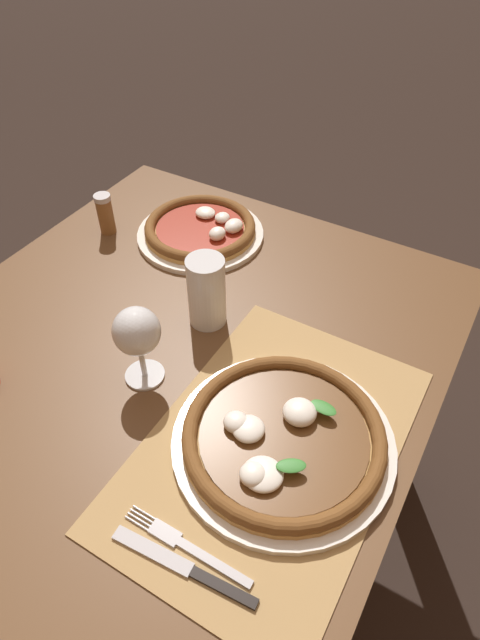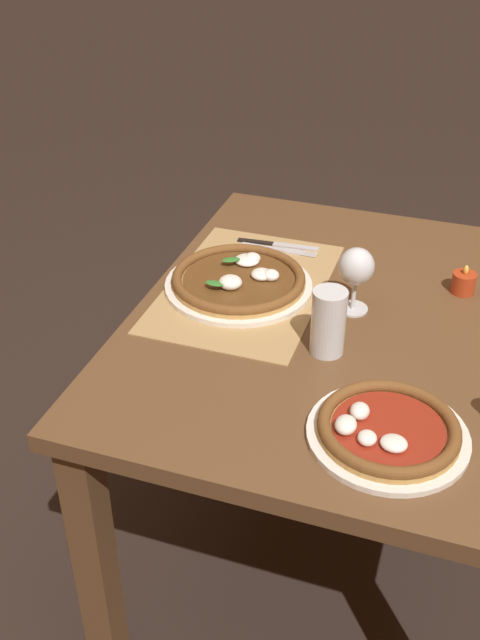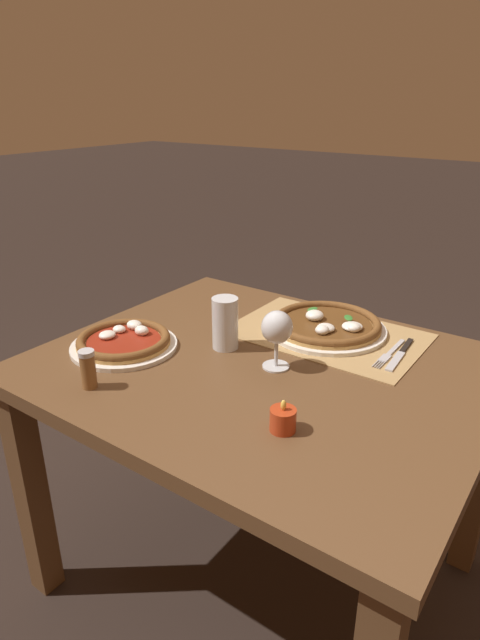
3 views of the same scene
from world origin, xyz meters
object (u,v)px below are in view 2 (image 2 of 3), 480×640
object	(u,v)px
pint_glass	(328,323)
fork	(279,250)
pizza_far	(387,430)
pizza_near	(239,280)
knife	(278,245)
votive_candle	(463,283)
wine_glass	(358,269)

from	to	relation	value
pint_glass	fork	distance (m)	0.45
pizza_far	pint_glass	xyz separation A→B (m)	(-0.23, -0.16, 0.05)
pizza_near	knife	size ratio (longest dim) A/B	1.62
pint_glass	knife	bearing A→B (deg)	-151.30
pizza_far	pizza_near	bearing A→B (deg)	-134.27
pizza_far	pint_glass	bearing A→B (deg)	-144.14
pizza_near	pint_glass	world-z (taller)	pint_glass
knife	pizza_near	bearing A→B (deg)	-6.76
votive_candle	pint_glass	bearing A→B (deg)	-36.53
wine_glass	knife	distance (m)	0.36
pint_glass	knife	world-z (taller)	pint_glass
pizza_far	wine_glass	world-z (taller)	wine_glass
pizza_far	knife	distance (m)	0.75
knife	votive_candle	distance (m)	0.48
votive_candle	wine_glass	bearing A→B (deg)	-54.86
wine_glass	knife	size ratio (longest dim) A/B	0.72
pint_glass	fork	xyz separation A→B (m)	(-0.39, -0.22, -0.06)
pizza_far	votive_candle	size ratio (longest dim) A/B	4.06
fork	knife	size ratio (longest dim) A/B	0.93
wine_glass	votive_candle	distance (m)	0.29
knife	votive_candle	xyz separation A→B (m)	(0.08, 0.48, 0.02)
pizza_near	fork	world-z (taller)	pizza_near
pizza_near	wine_glass	xyz separation A→B (m)	(0.01, 0.28, 0.08)
pint_glass	votive_candle	distance (m)	0.42
pizza_near	pint_glass	distance (m)	0.32
wine_glass	fork	bearing A→B (deg)	-131.82
pizza_far	knife	bearing A→B (deg)	-148.64
pizza_far	fork	size ratio (longest dim) A/B	1.46
pizza_near	fork	bearing A→B (deg)	169.43
pint_glass	votive_candle	world-z (taller)	pint_glass
fork	votive_candle	distance (m)	0.47
pizza_far	votive_candle	world-z (taller)	votive_candle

